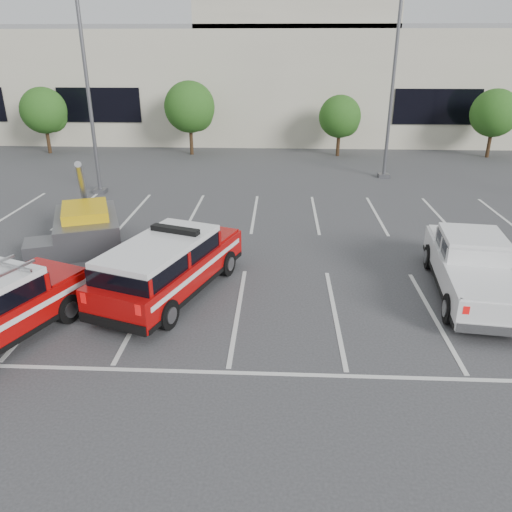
{
  "coord_description": "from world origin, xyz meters",
  "views": [
    {
      "loc": [
        1.1,
        -12.23,
        6.83
      ],
      "look_at": [
        0.43,
        1.54,
        1.05
      ],
      "focal_mm": 35.0,
      "sensor_mm": 36.0,
      "label": 1
    }
  ],
  "objects_px": {
    "tree_left": "(45,112)",
    "white_pickup": "(472,273)",
    "light_pole_mid": "(393,81)",
    "tree_right": "(495,115)",
    "light_pole_left": "(87,85)",
    "fire_chief_suv": "(169,270)",
    "tree_mid_left": "(191,109)",
    "tree_mid_right": "(341,118)",
    "convention_building": "(271,75)",
    "utility_rig": "(84,228)"
  },
  "relations": [
    {
      "from": "tree_mid_left",
      "to": "light_pole_mid",
      "type": "distance_m",
      "value": 13.53
    },
    {
      "from": "light_pole_mid",
      "to": "utility_rig",
      "type": "xyz_separation_m",
      "value": [
        -13.13,
        -11.13,
        -4.53
      ]
    },
    {
      "from": "fire_chief_suv",
      "to": "light_pole_mid",
      "type": "bearing_deg",
      "value": 78.54
    },
    {
      "from": "white_pickup",
      "to": "light_pole_mid",
      "type": "bearing_deg",
      "value": 96.33
    },
    {
      "from": "light_pole_left",
      "to": "fire_chief_suv",
      "type": "distance_m",
      "value": 13.28
    },
    {
      "from": "light_pole_left",
      "to": "utility_rig",
      "type": "bearing_deg",
      "value": -75.3
    },
    {
      "from": "tree_mid_left",
      "to": "tree_mid_right",
      "type": "xyz_separation_m",
      "value": [
        10.0,
        -0.0,
        -0.54
      ]
    },
    {
      "from": "tree_mid_left",
      "to": "tree_mid_right",
      "type": "bearing_deg",
      "value": -0.0
    },
    {
      "from": "tree_mid_right",
      "to": "light_pole_mid",
      "type": "distance_m",
      "value": 6.88
    },
    {
      "from": "tree_mid_left",
      "to": "utility_rig",
      "type": "relative_size",
      "value": 1.08
    },
    {
      "from": "convention_building",
      "to": "fire_chief_suv",
      "type": "bearing_deg",
      "value": -94.21
    },
    {
      "from": "white_pickup",
      "to": "tree_right",
      "type": "bearing_deg",
      "value": 75.19
    },
    {
      "from": "convention_building",
      "to": "tree_mid_right",
      "type": "distance_m",
      "value": 11.2
    },
    {
      "from": "tree_right",
      "to": "light_pole_left",
      "type": "bearing_deg",
      "value": -156.49
    },
    {
      "from": "tree_mid_right",
      "to": "tree_right",
      "type": "height_order",
      "value": "tree_right"
    },
    {
      "from": "light_pole_left",
      "to": "utility_rig",
      "type": "relative_size",
      "value": 2.28
    },
    {
      "from": "tree_mid_left",
      "to": "white_pickup",
      "type": "distance_m",
      "value": 23.84
    },
    {
      "from": "tree_right",
      "to": "utility_rig",
      "type": "distance_m",
      "value": 27.38
    },
    {
      "from": "fire_chief_suv",
      "to": "white_pickup",
      "type": "xyz_separation_m",
      "value": [
        8.91,
        0.49,
        -0.12
      ]
    },
    {
      "from": "convention_building",
      "to": "fire_chief_suv",
      "type": "xyz_separation_m",
      "value": [
        -2.28,
        -30.92,
        -3.91
      ]
    },
    {
      "from": "light_pole_left",
      "to": "convention_building",
      "type": "bearing_deg",
      "value": 67.61
    },
    {
      "from": "convention_building",
      "to": "utility_rig",
      "type": "relative_size",
      "value": 13.34
    },
    {
      "from": "convention_building",
      "to": "utility_rig",
      "type": "xyz_separation_m",
      "value": [
        -6.31,
        -26.99,
        -4.07
      ]
    },
    {
      "from": "tree_right",
      "to": "white_pickup",
      "type": "xyz_separation_m",
      "value": [
        -8.27,
        -20.62,
        -2.08
      ]
    },
    {
      "from": "light_pole_mid",
      "to": "fire_chief_suv",
      "type": "bearing_deg",
      "value": -121.13
    },
    {
      "from": "fire_chief_suv",
      "to": "tree_mid_right",
      "type": "bearing_deg",
      "value": 90.86
    },
    {
      "from": "tree_mid_right",
      "to": "light_pole_mid",
      "type": "xyz_separation_m",
      "value": [
        1.91,
        -6.05,
        2.68
      ]
    },
    {
      "from": "tree_mid_left",
      "to": "white_pickup",
      "type": "bearing_deg",
      "value": -60.37
    },
    {
      "from": "convention_building",
      "to": "white_pickup",
      "type": "bearing_deg",
      "value": -77.7
    },
    {
      "from": "convention_building",
      "to": "tree_left",
      "type": "bearing_deg",
      "value": -146.95
    },
    {
      "from": "convention_building",
      "to": "light_pole_left",
      "type": "distance_m",
      "value": 21.49
    },
    {
      "from": "tree_right",
      "to": "white_pickup",
      "type": "bearing_deg",
      "value": -111.86
    },
    {
      "from": "light_pole_mid",
      "to": "white_pickup",
      "type": "height_order",
      "value": "light_pole_mid"
    },
    {
      "from": "tree_right",
      "to": "fire_chief_suv",
      "type": "bearing_deg",
      "value": -129.16
    },
    {
      "from": "convention_building",
      "to": "tree_right",
      "type": "distance_m",
      "value": 17.96
    },
    {
      "from": "tree_mid_right",
      "to": "light_pole_left",
      "type": "bearing_deg",
      "value": -142.5
    },
    {
      "from": "light_pole_mid",
      "to": "tree_right",
      "type": "bearing_deg",
      "value": 36.77
    },
    {
      "from": "tree_left",
      "to": "fire_chief_suv",
      "type": "height_order",
      "value": "tree_left"
    },
    {
      "from": "convention_building",
      "to": "light_pole_left",
      "type": "relative_size",
      "value": 5.86
    },
    {
      "from": "tree_left",
      "to": "utility_rig",
      "type": "distance_m",
      "value": 19.41
    },
    {
      "from": "light_pole_mid",
      "to": "tree_left",
      "type": "bearing_deg",
      "value": 164.57
    },
    {
      "from": "fire_chief_suv",
      "to": "utility_rig",
      "type": "xyz_separation_m",
      "value": [
        -4.03,
        3.93,
        -0.16
      ]
    },
    {
      "from": "tree_left",
      "to": "light_pole_mid",
      "type": "distance_m",
      "value": 22.86
    },
    {
      "from": "light_pole_mid",
      "to": "fire_chief_suv",
      "type": "xyz_separation_m",
      "value": [
        -9.1,
        -15.06,
        -4.38
      ]
    },
    {
      "from": "tree_left",
      "to": "tree_right",
      "type": "distance_m",
      "value": 30.0
    },
    {
      "from": "convention_building",
      "to": "tree_mid_right",
      "type": "xyz_separation_m",
      "value": [
        4.91,
        -9.82,
        -2.22
      ]
    },
    {
      "from": "light_pole_left",
      "to": "fire_chief_suv",
      "type": "bearing_deg",
      "value": -61.9
    },
    {
      "from": "tree_mid_left",
      "to": "tree_mid_right",
      "type": "height_order",
      "value": "tree_mid_left"
    },
    {
      "from": "tree_left",
      "to": "white_pickup",
      "type": "distance_m",
      "value": 30.03
    },
    {
      "from": "tree_left",
      "to": "light_pole_left",
      "type": "height_order",
      "value": "light_pole_left"
    }
  ]
}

